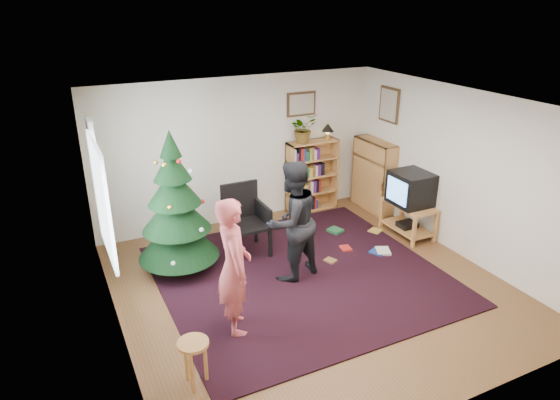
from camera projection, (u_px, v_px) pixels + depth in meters
name	position (u px, v px, depth m)	size (l,w,h in m)	color
floor	(310.00, 286.00, 6.84)	(5.00, 5.00, 0.00)	brown
ceiling	(315.00, 104.00, 5.89)	(5.00, 5.00, 0.00)	white
wall_back	(240.00, 151.00, 8.45)	(5.00, 0.02, 2.50)	silver
wall_front	(456.00, 302.00, 4.29)	(5.00, 0.02, 2.50)	silver
wall_left	(110.00, 241.00, 5.35)	(0.02, 5.00, 2.50)	silver
wall_right	(460.00, 173.00, 7.38)	(0.02, 5.00, 2.50)	silver
rug	(300.00, 275.00, 7.09)	(3.80, 3.60, 0.02)	black
window_pane	(102.00, 200.00, 5.77)	(0.04, 1.20, 1.40)	silver
curtain	(97.00, 181.00, 6.37)	(0.06, 0.35, 1.60)	white
picture_back	(301.00, 104.00, 8.62)	(0.55, 0.03, 0.42)	#4C3319
picture_right	(389.00, 105.00, 8.56)	(0.03, 0.50, 0.60)	#4C3319
christmas_tree	(176.00, 215.00, 6.94)	(1.14, 1.14, 2.08)	#3F2816
bookshelf_back	(312.00, 175.00, 9.07)	(0.95, 0.30, 1.30)	#C48846
bookshelf_right	(374.00, 175.00, 9.09)	(0.30, 0.95, 1.30)	#C48846
tv_stand	(408.00, 216.00, 8.20)	(0.50, 0.89, 0.55)	#C48846
crt_tv	(411.00, 188.00, 8.01)	(0.57, 0.61, 0.54)	black
armchair	(244.00, 216.00, 7.57)	(0.59, 0.59, 1.08)	black
stool	(194.00, 352.00, 4.96)	(0.32, 0.32, 0.53)	#C48846
person_standing	(234.00, 267.00, 5.66)	(0.61, 0.40, 1.67)	#BA4A4E
person_by_chair	(292.00, 221.00, 6.75)	(0.83, 0.65, 1.71)	black
potted_plant	(303.00, 128.00, 8.65)	(0.45, 0.39, 0.51)	gray
table_lamp	(328.00, 129.00, 8.88)	(0.22, 0.22, 0.29)	#A57F33
floor_clutter	(358.00, 245.00, 7.89)	(1.42, 1.14, 0.08)	#A51E19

